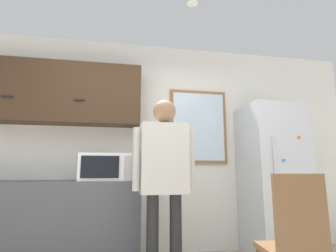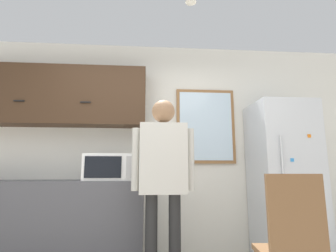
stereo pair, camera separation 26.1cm
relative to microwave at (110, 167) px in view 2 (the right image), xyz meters
name	(u,v)px [view 2 (the right image)]	position (x,y,z in m)	size (l,w,h in m)	color
back_wall	(147,144)	(0.39, 0.45, 0.31)	(6.00, 0.06, 2.70)	silver
counter	(43,222)	(-0.72, 0.10, -0.59)	(2.18, 0.64, 0.89)	#4C4C51
upper_cabinets	(58,96)	(-0.72, 0.27, 0.88)	(2.18, 0.32, 0.74)	#3D2819
microwave	(110,167)	(0.00, 0.00, 0.00)	(0.54, 0.42, 0.29)	white
person	(163,168)	(0.56, -0.51, -0.01)	(0.59, 0.22, 1.68)	black
refrigerator	(284,178)	(2.04, 0.08, -0.13)	(0.68, 0.68, 1.82)	silver
chair	(292,241)	(1.40, -1.15, -0.52)	(0.45, 0.45, 0.97)	brown
window	(206,126)	(1.18, 0.40, 0.55)	(0.78, 0.05, 0.99)	olive
ceiling_light	(191,2)	(0.82, -0.62, 1.64)	(0.11, 0.11, 0.01)	white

